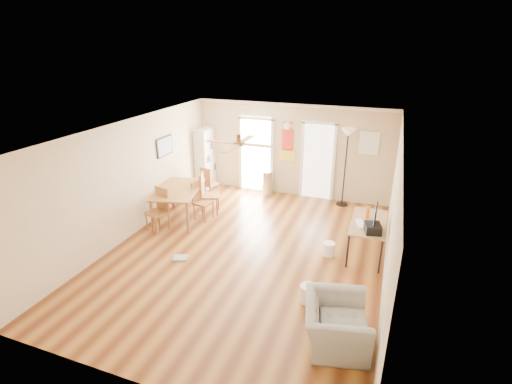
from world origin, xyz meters
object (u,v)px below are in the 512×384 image
at_px(computer_desk, 367,238).
at_px(printer, 373,228).
at_px(armchair, 336,324).
at_px(dining_chair_far, 210,182).
at_px(wastebasket_a, 329,249).
at_px(dining_table, 179,204).
at_px(wastebasket_b, 308,294).
at_px(dining_chair_right_b, 203,201).
at_px(trash_can, 268,183).
at_px(dining_chair_right_a, 210,193).
at_px(dining_chair_near, 157,210).
at_px(torchiere_lamp, 345,168).
at_px(bookshelf, 206,158).

xyz_separation_m(computer_desk, printer, (0.10, -0.44, 0.46)).
bearing_deg(armchair, printer, -19.78).
relative_size(dining_chair_far, wastebasket_a, 3.18).
xyz_separation_m(dining_table, wastebasket_b, (3.72, -2.08, -0.24)).
bearing_deg(dining_table, dining_chair_right_b, 21.63).
bearing_deg(trash_can, dining_chair_right_a, -120.69).
bearing_deg(dining_chair_right_b, printer, -90.05).
xyz_separation_m(dining_chair_near, torchiere_lamp, (3.85, 2.97, 0.54)).
relative_size(trash_can, wastebasket_b, 2.24).
bearing_deg(dining_chair_far, dining_table, 101.62).
bearing_deg(torchiere_lamp, trash_can, 179.49).
relative_size(dining_chair_right_b, wastebasket_b, 3.02).
relative_size(dining_chair_right_b, trash_can, 1.35).
distance_m(dining_table, computer_desk, 4.51).
xyz_separation_m(printer, wastebasket_a, (-0.81, 0.12, -0.69)).
bearing_deg(dining_chair_right_b, wastebasket_b, -114.89).
bearing_deg(dining_chair_far, torchiere_lamp, -153.57).
xyz_separation_m(dining_table, dining_chair_far, (0.08, 1.52, 0.05)).
height_order(trash_can, torchiere_lamp, torchiere_lamp).
xyz_separation_m(bookshelf, wastebasket_b, (4.12, -4.34, -0.74)).
height_order(dining_chair_far, trash_can, dining_chair_far).
bearing_deg(dining_chair_right_a, trash_can, -50.46).
bearing_deg(dining_chair_near, torchiere_lamp, 53.88).
distance_m(dining_chair_far, computer_desk, 4.72).
height_order(dining_table, armchair, dining_table).
bearing_deg(dining_chair_right_b, armchair, -118.33).
xyz_separation_m(dining_chair_right_b, torchiere_lamp, (3.13, 2.05, 0.57)).
relative_size(dining_chair_right_a, trash_can, 1.48).
bearing_deg(wastebasket_b, dining_chair_far, 135.36).
xyz_separation_m(bookshelf, dining_table, (0.40, -2.27, -0.50)).
height_order(dining_chair_right_a, torchiere_lamp, torchiere_lamp).
xyz_separation_m(dining_chair_far, computer_desk, (4.42, -1.65, -0.08)).
height_order(dining_chair_far, computer_desk, dining_chair_far).
xyz_separation_m(dining_chair_far, torchiere_lamp, (3.60, 0.75, 0.60)).
relative_size(dining_table, computer_desk, 1.16).
distance_m(wastebasket_a, armchair, 2.46).
xyz_separation_m(dining_chair_right_b, trash_can, (1.00, 2.06, -0.12)).
bearing_deg(dining_chair_near, computer_desk, 23.27).
bearing_deg(trash_can, bookshelf, -179.53).
distance_m(torchiere_lamp, printer, 2.99).
distance_m(dining_chair_right_a, computer_desk, 4.02).
bearing_deg(trash_can, computer_desk, -39.22).
bearing_deg(wastebasket_a, dining_chair_near, -176.31).
relative_size(dining_chair_near, computer_desk, 0.73).
xyz_separation_m(dining_chair_near, wastebasket_b, (3.89, -1.37, -0.35)).
xyz_separation_m(trash_can, wastebasket_a, (2.24, -2.74, -0.21)).
bearing_deg(armchair, bookshelf, 30.26).
bearing_deg(torchiere_lamp, bookshelf, 179.96).
bearing_deg(bookshelf, armchair, -53.30).
height_order(trash_can, printer, printer).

